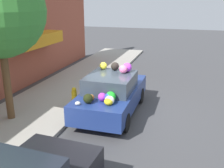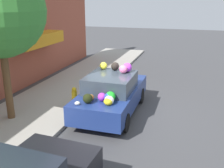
% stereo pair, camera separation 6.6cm
% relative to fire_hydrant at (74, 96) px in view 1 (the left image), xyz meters
% --- Properties ---
extents(ground_plane, '(60.00, 60.00, 0.00)m').
position_rel_fire_hydrant_xyz_m(ground_plane, '(-0.03, -1.53, -0.46)').
color(ground_plane, '#424244').
extents(sidewalk_curb, '(24.00, 3.20, 0.12)m').
position_rel_fire_hydrant_xyz_m(sidewalk_curb, '(-0.03, 1.17, -0.40)').
color(sidewalk_curb, '#9E998E').
rests_on(sidewalk_curb, ground).
extents(fire_hydrant, '(0.20, 0.20, 0.70)m').
position_rel_fire_hydrant_xyz_m(fire_hydrant, '(0.00, 0.00, 0.00)').
color(fire_hydrant, gold).
rests_on(fire_hydrant, sidewalk_curb).
extents(art_car, '(4.09, 1.82, 1.81)m').
position_rel_fire_hydrant_xyz_m(art_car, '(-0.09, -1.52, 0.31)').
color(art_car, navy).
rests_on(art_car, ground).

